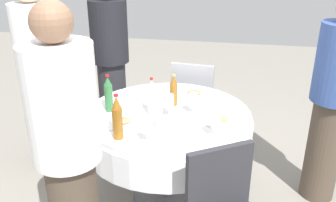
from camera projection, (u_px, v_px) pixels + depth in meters
ground_plane at (168, 194)px, 2.99m from camera, size 10.00×10.00×0.00m
dining_table at (168, 131)px, 2.75m from camera, size 1.24×1.24×0.74m
bottle_clear_front at (152, 97)px, 2.61m from camera, size 0.06×0.06×0.28m
bottle_green_outer at (109, 94)px, 2.66m from camera, size 0.06×0.06×0.28m
bottle_amber_south at (174, 91)px, 2.76m from camera, size 0.06×0.06×0.25m
bottle_amber_left at (117, 118)px, 2.28m from camera, size 0.07×0.07×0.30m
wine_glass_left at (157, 114)px, 2.40m from camera, size 0.07×0.07×0.16m
wine_glass_rear at (193, 99)px, 2.62m from camera, size 0.06×0.06×0.16m
wine_glass_inner at (147, 127)px, 2.26m from camera, size 0.07×0.07×0.13m
wine_glass_west at (169, 101)px, 2.58m from camera, size 0.07×0.07×0.16m
wine_glass_far at (215, 121)px, 2.33m from camera, size 0.07×0.07×0.14m
plate_far at (123, 122)px, 2.51m from camera, size 0.25×0.25×0.04m
plate_north at (194, 94)px, 2.98m from camera, size 0.26×0.26×0.04m
plate_mid at (220, 120)px, 2.54m from camera, size 0.25×0.25×0.04m
knife_outer at (136, 101)px, 2.88m from camera, size 0.06×0.18×0.00m
spoon_south at (183, 130)px, 2.42m from camera, size 0.13×0.15×0.00m
fork_left at (160, 93)px, 3.02m from camera, size 0.15×0.13×0.00m
person_front at (333, 101)px, 2.66m from camera, size 0.34×0.34×1.59m
person_outer at (111, 62)px, 3.40m from camera, size 0.34×0.34×1.64m
person_south at (69, 160)px, 1.86m from camera, size 0.34×0.34×1.67m
person_left at (40, 74)px, 3.05m from camera, size 0.34×0.34×1.67m
chair_west at (194, 96)px, 3.54m from camera, size 0.44×0.44×0.87m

